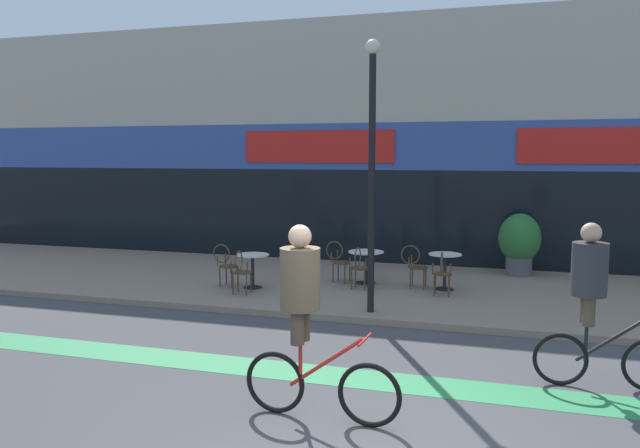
# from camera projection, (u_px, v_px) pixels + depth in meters

# --- Properties ---
(sidewalk_slab) EXTENTS (40.00, 5.50, 0.12)m
(sidewalk_slab) POSITION_uv_depth(u_px,v_px,m) (439.00, 291.00, 13.05)
(sidewalk_slab) COLOR gray
(sidewalk_slab) RESTS_ON ground
(storefront_facade) EXTENTS (40.00, 4.06, 6.42)m
(storefront_facade) POSITION_uv_depth(u_px,v_px,m) (460.00, 144.00, 17.19)
(storefront_facade) COLOR #B2A899
(storefront_facade) RESTS_ON ground
(bike_lane_stripe) EXTENTS (36.00, 0.70, 0.01)m
(bike_lane_stripe) POSITION_uv_depth(u_px,v_px,m) (393.00, 382.00, 8.01)
(bike_lane_stripe) COLOR #2D844C
(bike_lane_stripe) RESTS_ON ground
(bistro_table_0) EXTENTS (0.69, 0.69, 0.72)m
(bistro_table_0) POSITION_uv_depth(u_px,v_px,m) (253.00, 264.00, 13.05)
(bistro_table_0) COLOR black
(bistro_table_0) RESTS_ON sidewalk_slab
(bistro_table_1) EXTENTS (0.77, 0.77, 0.71)m
(bistro_table_1) POSITION_uv_depth(u_px,v_px,m) (366.00, 260.00, 13.50)
(bistro_table_1) COLOR black
(bistro_table_1) RESTS_ON sidewalk_slab
(bistro_table_2) EXTENTS (0.68, 0.68, 0.75)m
(bistro_table_2) POSITION_uv_depth(u_px,v_px,m) (445.00, 264.00, 12.89)
(bistro_table_2) COLOR black
(bistro_table_2) RESTS_ON sidewalk_slab
(cafe_chair_0_near) EXTENTS (0.43, 0.59, 0.90)m
(cafe_chair_0_near) POSITION_uv_depth(u_px,v_px,m) (241.00, 269.00, 12.45)
(cafe_chair_0_near) COLOR #4C3823
(cafe_chair_0_near) RESTS_ON sidewalk_slab
(cafe_chair_0_side) EXTENTS (0.58, 0.42, 0.90)m
(cafe_chair_0_side) POSITION_uv_depth(u_px,v_px,m) (225.00, 262.00, 13.24)
(cafe_chair_0_side) COLOR #4C3823
(cafe_chair_0_side) RESTS_ON sidewalk_slab
(cafe_chair_1_near) EXTENTS (0.43, 0.59, 0.90)m
(cafe_chair_1_near) POSITION_uv_depth(u_px,v_px,m) (359.00, 265.00, 12.91)
(cafe_chair_1_near) COLOR #4C3823
(cafe_chair_1_near) RESTS_ON sidewalk_slab
(cafe_chair_1_side) EXTENTS (0.60, 0.45, 0.90)m
(cafe_chair_1_side) POSITION_uv_depth(u_px,v_px,m) (338.00, 259.00, 13.69)
(cafe_chair_1_side) COLOR #4C3823
(cafe_chair_1_side) RESTS_ON sidewalk_slab
(cafe_chair_2_near) EXTENTS (0.41, 0.58, 0.90)m
(cafe_chair_2_near) POSITION_uv_depth(u_px,v_px,m) (442.00, 270.00, 12.30)
(cafe_chair_2_near) COLOR #4C3823
(cafe_chair_2_near) RESTS_ON sidewalk_slab
(cafe_chair_2_side) EXTENTS (0.58, 0.41, 0.90)m
(cafe_chair_2_side) POSITION_uv_depth(u_px,v_px,m) (415.00, 264.00, 13.07)
(cafe_chair_2_side) COLOR #4C3823
(cafe_chair_2_side) RESTS_ON sidewalk_slab
(planter_pot) EXTENTS (0.95, 0.95, 1.44)m
(planter_pot) POSITION_uv_depth(u_px,v_px,m) (520.00, 242.00, 14.44)
(planter_pot) COLOR #4C4C51
(planter_pot) RESTS_ON sidewalk_slab
(lamp_post) EXTENTS (0.26, 0.26, 4.75)m
(lamp_post) POSITION_uv_depth(u_px,v_px,m) (372.00, 156.00, 10.82)
(lamp_post) COLOR black
(lamp_post) RESTS_ON sidewalk_slab
(cyclist_1) EXTENTS (1.72, 0.53, 2.08)m
(cyclist_1) POSITION_uv_depth(u_px,v_px,m) (593.00, 293.00, 7.71)
(cyclist_1) COLOR black
(cyclist_1) RESTS_ON ground
(cyclist_2) EXTENTS (1.82, 0.51, 2.16)m
(cyclist_2) POSITION_uv_depth(u_px,v_px,m) (306.00, 308.00, 6.81)
(cyclist_2) COLOR black
(cyclist_2) RESTS_ON ground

